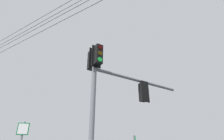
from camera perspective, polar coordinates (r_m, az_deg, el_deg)
signal_mast_assembly at (r=7.86m, az=-0.50°, el=-6.30°), size 3.85×4.10×6.40m
overhead_wire_span at (r=11.20m, az=-10.40°, el=19.63°), size 12.41×27.98×1.97m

